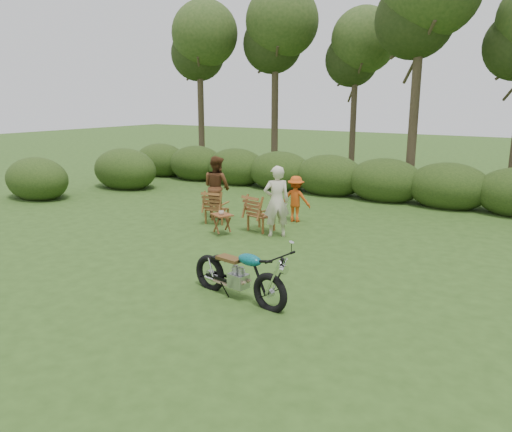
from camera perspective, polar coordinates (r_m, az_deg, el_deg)
The scene contains 10 objects.
ground at distance 9.32m, azimuth -3.67°, elevation -7.57°, with size 80.00×80.00×0.00m, color #294517.
tree_line at distance 17.37m, azimuth 17.60°, elevation 14.41°, with size 22.52×11.62×8.14m.
motorcycle at distance 8.61m, azimuth -2.01°, elevation -9.35°, with size 1.95×0.74×1.11m, color #0C95A0, non-canonical shape.
lawn_chair_right at distance 12.80m, azimuth 0.59°, elevation -1.66°, with size 0.64×0.64×0.94m, color brown, non-canonical shape.
lawn_chair_left at distance 13.62m, azimuth -4.47°, elevation -0.76°, with size 0.61×0.61×0.89m, color #5D3217, non-canonical shape.
side_table at distance 12.36m, azimuth -3.90°, elevation -0.97°, with size 0.51×0.43×0.53m, color #5C3317, non-canonical shape.
cup at distance 12.23m, azimuth -3.97°, elevation 0.38°, with size 0.13×0.13×0.10m, color beige.
adult_a at distance 12.28m, azimuth 2.33°, elevation -2.33°, with size 0.64×0.42×1.75m, color beige.
adult_b at distance 14.26m, azimuth -4.43°, elevation -0.12°, with size 0.85×0.66×1.75m, color #502D17.
child at distance 13.76m, azimuth 4.52°, elevation -0.62°, with size 0.82×0.47×1.26m, color #BE4611.
Camera 1 is at (5.18, -6.98, 3.34)m, focal length 35.00 mm.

